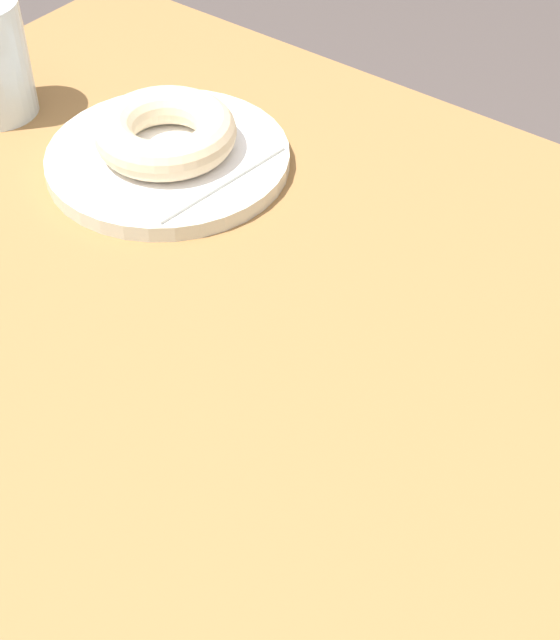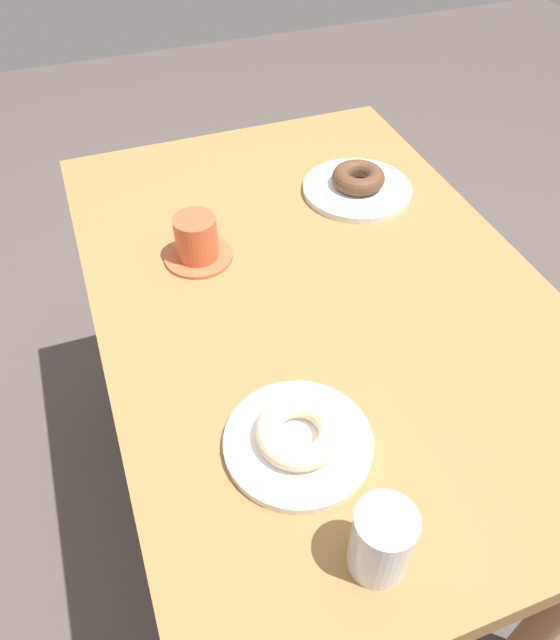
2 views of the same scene
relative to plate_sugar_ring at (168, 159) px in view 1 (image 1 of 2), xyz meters
name	(u,v)px [view 1 (image 1 of 2)]	position (x,y,z in m)	size (l,w,h in m)	color
table	(345,532)	(0.29, -0.15, -0.10)	(1.14, 0.75, 0.74)	olive
plate_sugar_ring	(168,159)	(0.00, 0.00, 0.00)	(0.20, 0.20, 0.01)	silver
napkin_sugar_ring	(167,151)	(0.00, 0.00, 0.01)	(0.14, 0.14, 0.00)	white
donut_sugar_ring	(166,132)	(0.00, 0.00, 0.03)	(0.12, 0.12, 0.03)	beige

